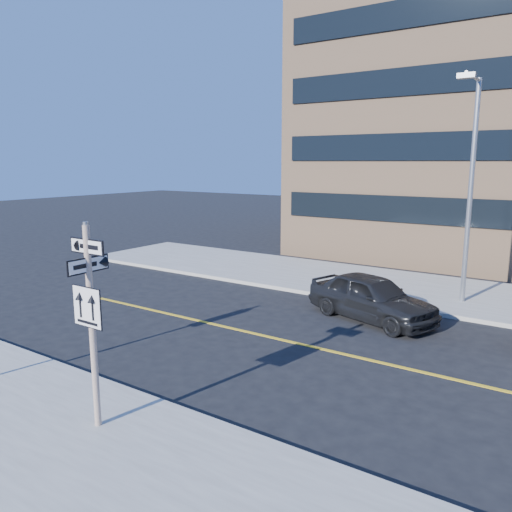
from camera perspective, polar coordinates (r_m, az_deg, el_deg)
The scene contains 5 objects.
ground at distance 12.50m, azimuth -8.26°, elevation -14.45°, with size 120.00×120.00×0.00m, color black.
sign_pole at distance 10.05m, azimuth -18.36°, elevation -6.36°, with size 0.92×0.92×4.06m.
parked_car_a at distance 17.35m, azimuth 13.06°, elevation -4.61°, with size 4.62×1.86×1.58m, color black.
streetlight_a at distance 19.42m, azimuth 23.29°, elevation 8.27°, with size 0.55×2.25×8.00m.
building_brick at distance 33.99m, azimuth 25.22°, elevation 16.01°, with size 18.00×18.00×18.00m, color tan.
Camera 1 is at (7.71, -8.30, 5.30)m, focal length 35.00 mm.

